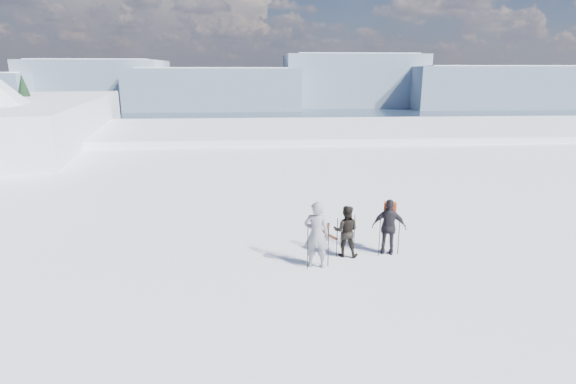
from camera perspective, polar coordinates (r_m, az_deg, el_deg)
name	(u,v)px	position (r m, az deg, el deg)	size (l,w,h in m)	color
lake_basin	(287,202)	(41.59, -0.08, -1.32)	(820.00, 820.00, 71.62)	white
far_mountain_range	(286,84)	(465.88, -0.22, 13.52)	(770.00, 110.00, 53.00)	slate
skier_grey	(316,235)	(12.26, 3.63, -5.41)	(0.68, 0.45, 1.87)	gray
skier_dark	(346,231)	(13.12, 7.36, -4.93)	(0.74, 0.58, 1.52)	black
skier_pack	(389,227)	(13.44, 12.71, -4.36)	(0.98, 0.41, 1.67)	black
backpack	(391,190)	(13.38, 12.97, 0.30)	(0.36, 0.20, 0.47)	red
ski_poles	(352,239)	(12.92, 8.08, -5.96)	(2.81, 0.84, 1.29)	black
skis_loose	(325,231)	(15.22, 4.78, -4.99)	(0.73, 1.68, 0.03)	black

